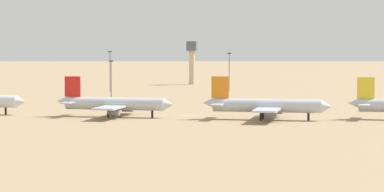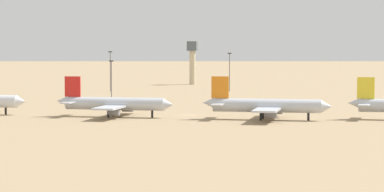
% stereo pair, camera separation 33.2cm
% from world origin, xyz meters
% --- Properties ---
extents(ground, '(4000.00, 4000.00, 0.00)m').
position_xyz_m(ground, '(0.00, 0.00, 0.00)').
color(ground, '#9E8460').
extents(ridge_far_west, '(264.64, 192.91, 111.78)m').
position_xyz_m(ridge_far_west, '(-471.65, 1116.73, 55.89)').
color(ridge_far_west, gray).
rests_on(ridge_far_west, ground).
extents(ridge_west, '(453.43, 352.23, 128.75)m').
position_xyz_m(ridge_west, '(-55.40, 1187.67, 64.38)').
color(ridge_west, gray).
rests_on(ridge_west, ground).
extents(parked_jet_red_2, '(37.26, 31.22, 12.33)m').
position_xyz_m(parked_jet_red_2, '(-20.88, -10.84, 4.04)').
color(parked_jet_red_2, silver).
rests_on(parked_jet_red_2, ground).
extents(parked_jet_orange_3, '(38.40, 32.14, 12.72)m').
position_xyz_m(parked_jet_orange_3, '(25.83, -11.67, 4.17)').
color(parked_jet_orange_3, silver).
rests_on(parked_jet_orange_3, ground).
extents(control_tower, '(5.20, 5.20, 22.98)m').
position_xyz_m(control_tower, '(-35.70, 191.00, 13.87)').
color(control_tower, '#C6B793').
rests_on(control_tower, ground).
extents(light_pole_west, '(1.80, 0.50, 17.76)m').
position_xyz_m(light_pole_west, '(-6.68, 131.37, 10.12)').
color(light_pole_west, '#59595E').
rests_on(light_pole_west, ground).
extents(light_pole_mid, '(1.80, 0.50, 18.47)m').
position_xyz_m(light_pole_mid, '(-60.35, 120.34, 10.48)').
color(light_pole_mid, '#59595E').
rests_on(light_pole_mid, ground).
extents(light_pole_east, '(1.80, 0.50, 15.17)m').
position_xyz_m(light_pole_east, '(-48.56, 81.60, 8.79)').
color(light_pole_east, '#59595E').
rests_on(light_pole_east, ground).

